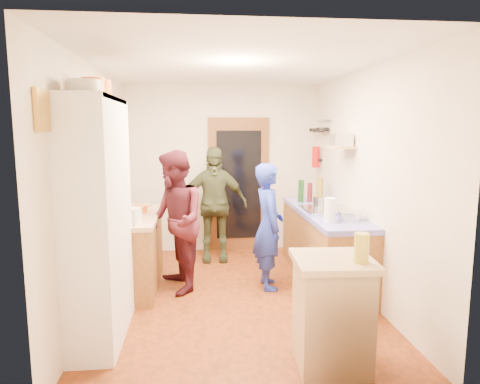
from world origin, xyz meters
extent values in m
cube|color=maroon|center=(0.00, 0.00, -0.01)|extent=(3.00, 4.00, 0.02)
cube|color=silver|center=(0.00, 0.00, 2.61)|extent=(3.00, 4.00, 0.02)
cube|color=beige|center=(0.00, 2.01, 1.30)|extent=(3.00, 0.02, 2.60)
cube|color=beige|center=(0.00, -2.01, 1.30)|extent=(3.00, 0.02, 2.60)
cube|color=beige|center=(-1.51, 0.00, 1.30)|extent=(0.02, 4.00, 2.60)
cube|color=beige|center=(1.51, 0.00, 1.30)|extent=(0.02, 4.00, 2.60)
cube|color=brown|center=(0.25, 1.97, 1.05)|extent=(0.95, 0.06, 2.10)
cube|color=black|center=(0.25, 1.94, 1.05)|extent=(0.70, 0.02, 1.70)
cube|color=white|center=(-1.30, -0.80, 1.10)|extent=(0.40, 1.20, 2.20)
cube|color=white|center=(-1.30, -0.80, 2.18)|extent=(0.40, 1.14, 0.04)
cylinder|color=white|center=(-1.30, -1.07, 2.26)|extent=(0.27, 0.27, 0.11)
cylinder|color=orange|center=(-1.30, -0.77, 2.28)|extent=(0.20, 0.20, 0.16)
cylinder|color=orange|center=(-1.30, -0.46, 2.29)|extent=(0.20, 0.20, 0.18)
cube|color=olive|center=(-1.20, 0.45, 0.42)|extent=(0.60, 1.40, 0.85)
cube|color=tan|center=(-1.20, 0.45, 0.88)|extent=(0.64, 1.44, 0.05)
cube|color=white|center=(-1.15, -0.06, 0.99)|extent=(0.27, 0.21, 0.18)
cylinder|color=white|center=(-1.25, 0.23, 1.00)|extent=(0.19, 0.19, 0.19)
cylinder|color=orange|center=(-1.12, 0.58, 0.94)|extent=(0.24, 0.24, 0.09)
cube|color=tan|center=(-1.18, 1.01, 0.91)|extent=(0.36, 0.31, 0.02)
cube|color=olive|center=(1.20, 0.50, 0.42)|extent=(0.60, 2.20, 0.84)
cube|color=#0C06C1|center=(1.20, 0.50, 0.87)|extent=(0.62, 2.22, 0.06)
cube|color=silver|center=(1.20, 0.39, 0.92)|extent=(0.55, 0.58, 0.04)
cylinder|color=silver|center=(1.15, 0.46, 1.01)|extent=(0.21, 0.21, 0.14)
cylinder|color=#143F14|center=(1.05, 1.14, 1.06)|extent=(0.09, 0.09, 0.32)
cylinder|color=#591419|center=(1.18, 1.15, 1.04)|extent=(0.08, 0.08, 0.27)
cylinder|color=olive|center=(1.31, 1.09, 1.07)|extent=(0.10, 0.10, 0.35)
cylinder|color=white|center=(1.05, -0.18, 1.03)|extent=(0.13, 0.13, 0.27)
cylinder|color=silver|center=(1.30, -0.12, 0.95)|extent=(0.27, 0.27, 0.10)
cube|color=tan|center=(0.66, -1.52, 0.43)|extent=(0.58, 0.58, 0.86)
cube|color=tan|center=(0.66, -1.52, 0.89)|extent=(0.65, 0.65, 0.05)
cube|color=white|center=(0.61, -1.47, 0.90)|extent=(0.37, 0.30, 0.02)
cylinder|color=#AD9E2D|center=(0.83, -1.65, 1.02)|extent=(0.12, 0.12, 0.23)
cylinder|color=silver|center=(1.46, 1.52, 2.05)|extent=(0.02, 0.65, 0.02)
cylinder|color=black|center=(1.40, 1.35, 1.92)|extent=(0.18, 0.18, 0.05)
cylinder|color=black|center=(1.40, 1.55, 1.90)|extent=(0.16, 0.16, 0.05)
cylinder|color=black|center=(1.40, 1.75, 1.91)|extent=(0.17, 0.17, 0.05)
cube|color=tan|center=(1.37, 0.45, 1.70)|extent=(0.26, 0.42, 0.03)
cube|color=silver|center=(1.37, 0.45, 1.79)|extent=(0.24, 0.32, 0.15)
cube|color=black|center=(1.47, 1.70, 1.45)|extent=(0.06, 0.10, 0.04)
cylinder|color=red|center=(1.41, 1.70, 1.50)|extent=(0.11, 0.11, 0.32)
cube|color=gold|center=(-1.48, -1.55, 2.05)|extent=(0.03, 0.25, 0.30)
imported|color=#1F2FA3|center=(0.47, 0.26, 0.76)|extent=(0.39, 0.57, 1.52)
imported|color=#40141D|center=(-0.66, 0.32, 0.84)|extent=(0.83, 0.96, 1.69)
imported|color=#393F25|center=(-0.16, 1.44, 0.84)|extent=(0.99, 0.43, 1.67)
camera|label=1|loc=(-0.42, -4.70, 1.92)|focal=32.00mm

